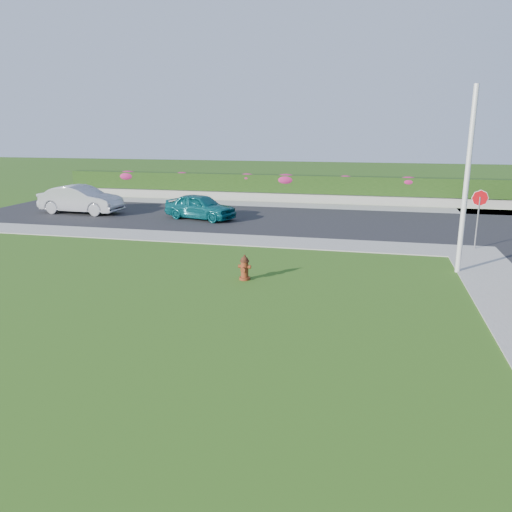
% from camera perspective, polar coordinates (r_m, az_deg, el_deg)
% --- Properties ---
extents(ground, '(120.00, 120.00, 0.00)m').
position_cam_1_polar(ground, '(12.06, -3.03, -7.86)').
color(ground, black).
rests_on(ground, ground).
extents(street_far, '(26.00, 8.00, 0.04)m').
position_cam_1_polar(street_far, '(26.41, -5.11, 4.45)').
color(street_far, black).
rests_on(street_far, ground).
extents(sidewalk_far, '(24.00, 2.00, 0.04)m').
position_cam_1_polar(sidewalk_far, '(22.20, -11.56, 2.30)').
color(sidewalk_far, gray).
rests_on(sidewalk_far, ground).
extents(curb_corner, '(2.00, 2.00, 0.04)m').
position_cam_1_polar(curb_corner, '(20.60, 23.51, 0.45)').
color(curb_corner, gray).
rests_on(curb_corner, ground).
extents(sidewalk_beyond, '(34.00, 2.00, 0.04)m').
position_cam_1_polar(sidewalk_beyond, '(30.34, 5.09, 5.75)').
color(sidewalk_beyond, gray).
rests_on(sidewalk_beyond, ground).
extents(retaining_wall, '(34.00, 0.40, 0.60)m').
position_cam_1_polar(retaining_wall, '(31.77, 5.49, 6.64)').
color(retaining_wall, gray).
rests_on(retaining_wall, ground).
extents(hedge, '(32.00, 0.90, 1.10)m').
position_cam_1_polar(hedge, '(31.77, 5.55, 8.18)').
color(hedge, black).
rests_on(hedge, retaining_wall).
extents(fire_hydrant, '(0.40, 0.38, 0.79)m').
position_cam_1_polar(fire_hydrant, '(15.41, -1.31, -1.38)').
color(fire_hydrant, '#51190C').
rests_on(fire_hydrant, ground).
extents(sedan_teal, '(4.05, 2.54, 1.29)m').
position_cam_1_polar(sedan_teal, '(25.71, -6.39, 5.64)').
color(sedan_teal, '#0C575E').
rests_on(sedan_teal, street_far).
extents(sedan_silver, '(4.62, 1.81, 1.50)m').
position_cam_1_polar(sedan_silver, '(28.96, -19.37, 6.11)').
color(sedan_silver, '#9A9CA1').
rests_on(sedan_silver, street_far).
extents(utility_pole, '(0.16, 0.16, 5.86)m').
position_cam_1_polar(utility_pole, '(17.08, 22.93, 7.79)').
color(utility_pole, silver).
rests_on(utility_pole, ground).
extents(stop_sign, '(0.63, 0.10, 2.31)m').
position_cam_1_polar(stop_sign, '(20.84, 24.15, 5.24)').
color(stop_sign, slate).
rests_on(stop_sign, ground).
extents(flower_clump_a, '(1.42, 0.91, 0.71)m').
position_cam_1_polar(flower_clump_a, '(35.27, -14.38, 8.86)').
color(flower_clump_a, '#B71F69').
rests_on(flower_clump_a, hedge).
extents(flower_clump_b, '(1.05, 0.68, 0.53)m').
position_cam_1_polar(flower_clump_b, '(33.67, -8.43, 9.03)').
color(flower_clump_b, '#B71F69').
rests_on(flower_clump_b, hedge).
extents(flower_clump_c, '(1.12, 0.72, 0.56)m').
position_cam_1_polar(flower_clump_c, '(32.32, -1.00, 8.94)').
color(flower_clump_c, '#B71F69').
rests_on(flower_clump_c, hedge).
extents(flower_clump_d, '(1.43, 0.92, 0.72)m').
position_cam_1_polar(flower_clump_d, '(31.81, 3.46, 8.71)').
color(flower_clump_d, '#B71F69').
rests_on(flower_clump_d, hedge).
extents(flower_clump_e, '(1.02, 0.65, 0.51)m').
position_cam_1_polar(flower_clump_e, '(31.41, 10.20, 8.59)').
color(flower_clump_e, '#B71F69').
rests_on(flower_clump_e, hedge).
extents(flower_clump_f, '(1.21, 0.78, 0.61)m').
position_cam_1_polar(flower_clump_f, '(31.44, 16.99, 8.13)').
color(flower_clump_f, '#B71F69').
rests_on(flower_clump_f, hedge).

